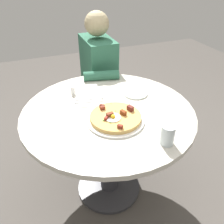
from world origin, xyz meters
The scene contains 11 objects.
ground_plane centered at (0.00, 0.00, 0.00)m, with size 6.00×6.00×0.00m, color #4C4742.
dining_table centered at (0.00, 0.00, 0.54)m, with size 1.02×1.02×0.71m.
person_seated centered at (-0.67, 0.16, 0.51)m, with size 0.53×0.34×1.14m.
pizza_plate centered at (0.12, 0.00, 0.71)m, with size 0.32×0.32×0.01m, color white.
breakfast_pizza centered at (0.12, 0.00, 0.73)m, with size 0.28×0.28×0.05m.
bread_plate centered at (-0.11, 0.24, 0.71)m, with size 0.16×0.16×0.01m, color silver.
napkin centered at (-0.13, -0.08, 0.71)m, with size 0.17×0.14×0.00m, color white.
fork centered at (-0.12, -0.08, 0.71)m, with size 0.18×0.01×0.01m, color silver.
knife centered at (-0.15, -0.08, 0.71)m, with size 0.18×0.01×0.01m, color silver.
water_glass centered at (0.38, 0.16, 0.76)m, with size 0.07×0.07×0.10m, color silver.
salt_shaker centered at (-0.26, -0.15, 0.73)m, with size 0.03×0.03×0.06m, color white.
Camera 1 is at (1.09, -0.40, 1.47)m, focal length 37.48 mm.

